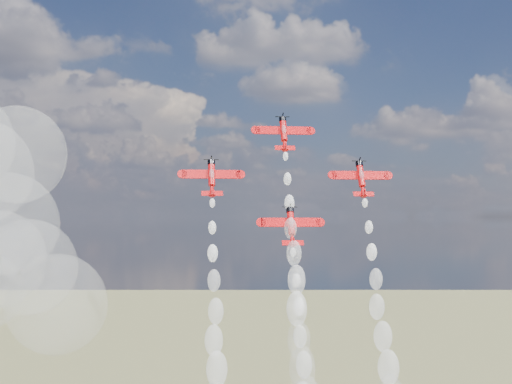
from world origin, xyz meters
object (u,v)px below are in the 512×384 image
Objects in this scene: plane_right at (361,178)px; plane_lead at (284,133)px; plane_left at (212,177)px; plane_slot at (291,225)px.

plane_lead is at bearing 162.89° from plane_right.
plane_left is (-14.43, -4.44, -9.07)m from plane_lead.
plane_right is 17.61m from plane_slot.
plane_lead is 1.00× the size of plane_right.
plane_right is at bearing 17.11° from plane_slot.
plane_right is (14.43, -4.44, -9.07)m from plane_lead.
plane_lead is at bearing 90.00° from plane_slot.
plane_lead is 17.61m from plane_left.
plane_slot is at bearing -17.11° from plane_left.
plane_left is 1.00× the size of plane_right.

